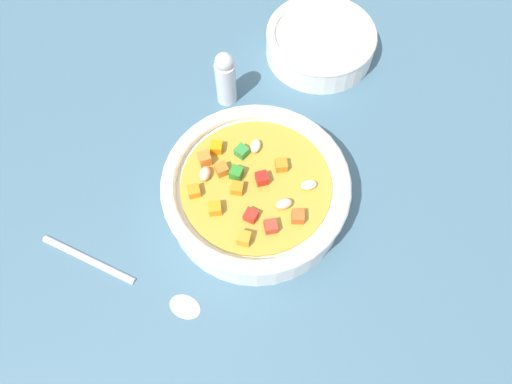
# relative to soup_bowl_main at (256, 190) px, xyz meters

# --- Properties ---
(ground_plane) EXTENTS (1.40, 1.40, 0.02)m
(ground_plane) POSITION_rel_soup_bowl_main_xyz_m (-0.00, 0.00, -0.04)
(ground_plane) COLOR #42667A
(soup_bowl_main) EXTENTS (0.21, 0.21, 0.06)m
(soup_bowl_main) POSITION_rel_soup_bowl_main_xyz_m (0.00, 0.00, 0.00)
(soup_bowl_main) COLOR white
(soup_bowl_main) RESTS_ON ground_plane
(spoon) EXTENTS (0.15, 0.16, 0.01)m
(spoon) POSITION_rel_soup_bowl_main_xyz_m (0.16, 0.04, -0.03)
(spoon) COLOR silver
(spoon) RESTS_ON ground_plane
(side_bowl_small) EXTENTS (0.15, 0.15, 0.04)m
(side_bowl_small) POSITION_rel_soup_bowl_main_xyz_m (-0.17, -0.18, -0.01)
(side_bowl_small) COLOR white
(side_bowl_small) RESTS_ON ground_plane
(pepper_shaker) EXTENTS (0.03, 0.03, 0.08)m
(pepper_shaker) POSITION_rel_soup_bowl_main_xyz_m (-0.03, -0.16, 0.01)
(pepper_shaker) COLOR silver
(pepper_shaker) RESTS_ON ground_plane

